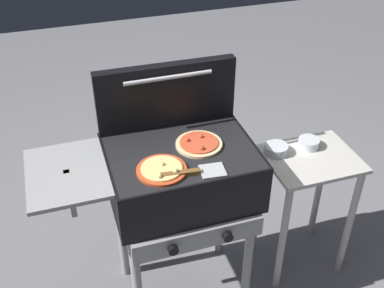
% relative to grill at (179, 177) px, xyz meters
% --- Properties ---
extents(ground_plane, '(8.00, 8.00, 0.00)m').
position_rel_grill_xyz_m(ground_plane, '(0.01, 0.00, -0.76)').
color(ground_plane, gray).
extents(grill, '(0.96, 0.53, 0.90)m').
position_rel_grill_xyz_m(grill, '(0.00, 0.00, 0.00)').
color(grill, black).
rests_on(grill, ground_plane).
extents(grill_lid_open, '(0.63, 0.09, 0.30)m').
position_rel_grill_xyz_m(grill_lid_open, '(0.01, 0.22, 0.30)').
color(grill_lid_open, black).
rests_on(grill_lid_open, grill).
extents(pizza_pepperoni, '(0.20, 0.20, 0.03)m').
position_rel_grill_xyz_m(pizza_pepperoni, '(0.10, 0.01, 0.15)').
color(pizza_pepperoni, beige).
rests_on(pizza_pepperoni, grill).
extents(pizza_cheese, '(0.20, 0.20, 0.03)m').
position_rel_grill_xyz_m(pizza_cheese, '(-0.10, -0.11, 0.15)').
color(pizza_cheese, '#C64723').
rests_on(pizza_cheese, grill).
extents(spatula, '(0.26, 0.10, 0.02)m').
position_rel_grill_xyz_m(spatula, '(0.02, -0.17, 0.15)').
color(spatula, '#B7BABF').
rests_on(spatula, grill).
extents(prep_table, '(0.44, 0.36, 0.71)m').
position_rel_grill_xyz_m(prep_table, '(0.67, 0.00, -0.24)').
color(prep_table, beige).
rests_on(prep_table, ground_plane).
extents(topping_bowl_near, '(0.11, 0.11, 0.04)m').
position_rel_grill_xyz_m(topping_bowl_near, '(0.52, 0.09, -0.03)').
color(topping_bowl_near, silver).
rests_on(topping_bowl_near, prep_table).
extents(topping_bowl_far, '(0.10, 0.10, 0.04)m').
position_rel_grill_xyz_m(topping_bowl_far, '(0.70, 0.09, -0.03)').
color(topping_bowl_far, silver).
rests_on(topping_bowl_far, prep_table).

